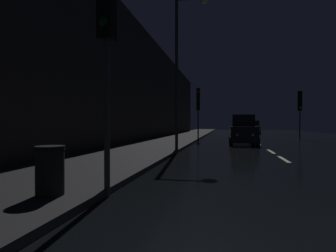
{
  "coord_description": "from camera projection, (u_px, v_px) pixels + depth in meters",
  "views": [
    {
      "loc": [
        -2.41,
        -2.36,
        1.5
      ],
      "look_at": [
        -7.36,
        21.49,
        1.29
      ],
      "focal_mm": 29.55,
      "sensor_mm": 36.0,
      "label": 1
    }
  ],
  "objects": [
    {
      "name": "ground",
      "position": [
        251.0,
        140.0,
        25.82
      ],
      "size": [
        26.39,
        84.0,
        0.02
      ],
      "primitive_type": "cube",
      "color": "black"
    },
    {
      "name": "sidewalk_left",
      "position": [
        178.0,
        138.0,
        27.24
      ],
      "size": [
        4.4,
        84.0,
        0.15
      ],
      "primitive_type": "cube",
      "color": "#28282B",
      "rests_on": "ground"
    },
    {
      "name": "building_facade_left",
      "position": [
        142.0,
        86.0,
        24.3
      ],
      "size": [
        0.8,
        63.0,
        9.66
      ],
      "primitive_type": "cube",
      "color": "#2D2B28",
      "rests_on": "ground"
    },
    {
      "name": "lane_centerline",
      "position": [
        278.0,
        156.0,
        12.92
      ],
      "size": [
        0.16,
        18.3,
        0.01
      ],
      "color": "beige",
      "rests_on": "ground"
    },
    {
      "name": "traffic_light_far_right",
      "position": [
        300.0,
        104.0,
        26.79
      ],
      "size": [
        0.37,
        0.48,
        4.66
      ],
      "rotation": [
        0.0,
        0.0,
        -1.36
      ],
      "color": "#38383A",
      "rests_on": "ground"
    },
    {
      "name": "traffic_light_near_left",
      "position": [
        106.0,
        14.0,
        5.64
      ],
      "size": [
        0.31,
        0.46,
        5.12
      ],
      "rotation": [
        0.0,
        0.0,
        -1.57
      ],
      "color": "#38383A",
      "rests_on": "ground"
    },
    {
      "name": "traffic_light_far_left",
      "position": [
        198.0,
        103.0,
        23.77
      ],
      "size": [
        0.33,
        0.47,
        4.56
      ],
      "rotation": [
        0.0,
        0.0,
        -1.51
      ],
      "color": "#38383A",
      "rests_on": "ground"
    },
    {
      "name": "streetlamp_overhead",
      "position": [
        185.0,
        51.0,
        14.27
      ],
      "size": [
        1.7,
        0.44,
        8.05
      ],
      "color": "#2D2D30",
      "rests_on": "ground"
    },
    {
      "name": "trash_bin_curbside",
      "position": [
        50.0,
        170.0,
        5.21
      ],
      "size": [
        0.55,
        0.55,
        0.93
      ],
      "color": "black",
      "rests_on": "sidewalk_left"
    },
    {
      "name": "car_approaching_headlights",
      "position": [
        243.0,
        131.0,
        19.97
      ],
      "size": [
        1.96,
        4.24,
        2.14
      ],
      "rotation": [
        0.0,
        0.0,
        -1.57
      ],
      "color": "black",
      "rests_on": "ground"
    },
    {
      "name": "car_distant_taillights",
      "position": [
        254.0,
        128.0,
        41.22
      ],
      "size": [
        1.79,
        3.87,
        1.95
      ],
      "rotation": [
        0.0,
        0.0,
        1.57
      ],
      "color": "#A5A8AD",
      "rests_on": "ground"
    }
  ]
}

